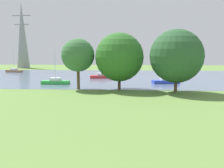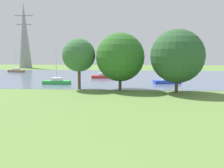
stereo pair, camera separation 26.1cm
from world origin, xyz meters
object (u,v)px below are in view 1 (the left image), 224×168
Objects in this scene: electricity_pylon at (22,35)px; sailboat_brown at (14,71)px; sailboat_green at (55,82)px; tree_east_far at (78,55)px; sailboat_red at (101,76)px; tree_west_far at (119,57)px; sailboat_blue at (166,81)px; tree_east_near at (176,56)px.

sailboat_brown is at bearing -74.45° from electricity_pylon.
tree_east_far is at bearing -47.44° from sailboat_green.
sailboat_red is 12.67m from sailboat_green.
tree_east_far is at bearing -96.03° from sailboat_red.
sailboat_blue is at bearing 45.20° from tree_west_far.
sailboat_green is (-6.87, -10.65, 0.00)m from sailboat_red.
electricity_pylon is at bearing 120.55° from tree_east_far.
sailboat_blue reaches higher than sailboat_green.
tree_east_near is at bearing -9.58° from tree_east_far.
sailboat_green is at bearing 152.88° from tree_west_far.
tree_east_far is at bearing 170.42° from tree_east_near.
sailboat_brown is 0.33× the size of electricity_pylon.
tree_east_near is at bearing -50.22° from electricity_pylon.
sailboat_brown is at bearing 139.01° from tree_east_near.
electricity_pylon is (-24.18, 44.10, 10.80)m from sailboat_green.
tree_west_far is at bearing -134.80° from sailboat_blue.
electricity_pylon is (-5.28, 18.99, 10.78)m from sailboat_brown.
tree_east_far reaches higher than sailboat_brown.
sailboat_red is 0.68× the size of tree_east_near.
sailboat_blue is 0.91× the size of tree_west_far.
sailboat_blue is 19.45m from sailboat_green.
tree_east_far is (-14.17, -7.87, 4.63)m from sailboat_blue.
sailboat_blue is 16.85m from tree_east_far.
electricity_pylon reaches higher than tree_east_near.
electricity_pylon is at bearing 125.44° from tree_west_far.
sailboat_brown is at bearing 149.11° from sailboat_blue.
sailboat_brown is 50.66m from tree_east_near.
sailboat_blue is 11.20m from tree_east_near.
sailboat_brown is 31.43m from sailboat_green.
sailboat_green is (18.90, -25.11, -0.02)m from sailboat_brown.
tree_east_far is (24.05, -30.73, 4.63)m from sailboat_brown.
tree_west_far is at bearing -1.72° from tree_east_far.
electricity_pylon is at bearing 129.78° from tree_east_near.
sailboat_blue is (12.45, -8.40, 0.02)m from sailboat_red.
sailboat_blue is at bearing -34.00° from sailboat_red.
tree_east_near is (7.86, -2.18, 0.20)m from tree_west_far.
tree_east_near is (19.18, -7.98, 4.57)m from sailboat_green.
sailboat_red is at bearing 83.97° from tree_east_far.
sailboat_blue is 1.27× the size of sailboat_green.
sailboat_green is 21.27m from tree_east_near.
tree_east_near reaches higher than sailboat_brown.
sailboat_blue is at bearing 89.22° from tree_east_near.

